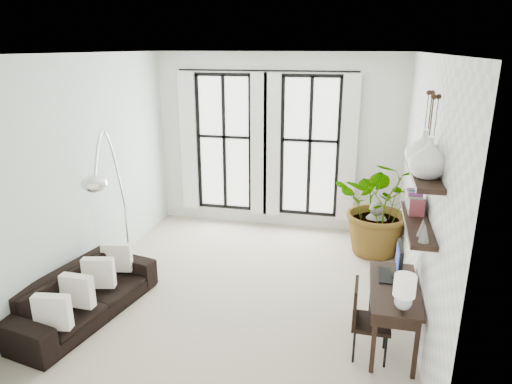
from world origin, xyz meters
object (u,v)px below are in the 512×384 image
(plant, at_px, (382,206))
(buddha, at_px, (375,230))
(desk_chair, at_px, (364,315))
(desk, at_px, (394,292))
(sofa, at_px, (83,295))
(arc_lamp, at_px, (108,168))

(plant, height_order, buddha, plant)
(plant, height_order, desk_chair, plant)
(plant, distance_m, desk, 2.53)
(plant, xyz_separation_m, desk_chair, (-0.24, -2.75, -0.33))
(sofa, xyz_separation_m, buddha, (3.61, 2.82, 0.07))
(sofa, height_order, desk, desk)
(sofa, height_order, arc_lamp, arc_lamp)
(desk_chair, bearing_deg, plant, 86.04)
(buddha, bearing_deg, arc_lamp, -148.90)
(plant, bearing_deg, buddha, 135.54)
(arc_lamp, bearing_deg, buddha, 31.10)
(sofa, bearing_deg, arc_lamp, 2.38)
(sofa, relative_size, arc_lamp, 0.89)
(arc_lamp, height_order, buddha, arc_lamp)
(sofa, xyz_separation_m, desk, (3.75, 0.24, 0.39))
(buddha, bearing_deg, sofa, -141.99)
(arc_lamp, bearing_deg, sofa, -98.22)
(plant, distance_m, arc_lamp, 4.23)
(plant, bearing_deg, arc_lamp, -150.17)
(plant, relative_size, buddha, 1.89)
(desk, bearing_deg, arc_lamp, 172.65)
(arc_lamp, bearing_deg, desk, -7.35)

